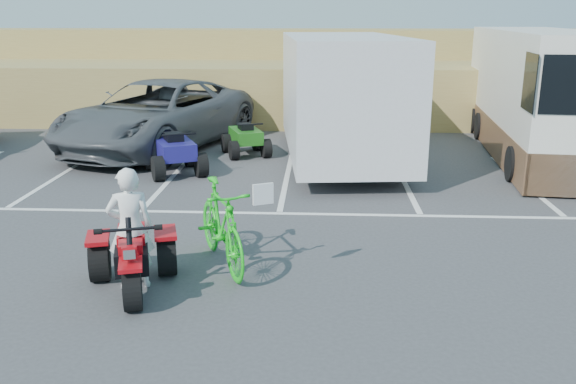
{
  "coord_description": "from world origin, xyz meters",
  "views": [
    {
      "loc": [
        0.75,
        -8.69,
        3.67
      ],
      "look_at": [
        0.27,
        0.46,
        1.0
      ],
      "focal_mm": 38.0,
      "sensor_mm": 36.0,
      "label": 1
    }
  ],
  "objects_px": {
    "green_dirt_bike": "(221,225)",
    "quad_atv_green": "(246,155)",
    "rv_motorhome": "(536,102)",
    "rider": "(130,228)",
    "cargo_trailer": "(342,95)",
    "red_trike_atv": "(135,290)",
    "quad_atv_blue": "(176,173)",
    "grey_pickup": "(158,115)"
  },
  "relations": [
    {
      "from": "green_dirt_bike",
      "to": "quad_atv_green",
      "type": "height_order",
      "value": "green_dirt_bike"
    },
    {
      "from": "rv_motorhome",
      "to": "quad_atv_green",
      "type": "relative_size",
      "value": 6.32
    },
    {
      "from": "rider",
      "to": "rv_motorhome",
      "type": "height_order",
      "value": "rv_motorhome"
    },
    {
      "from": "cargo_trailer",
      "to": "red_trike_atv",
      "type": "bearing_deg",
      "value": -116.69
    },
    {
      "from": "rider",
      "to": "quad_atv_blue",
      "type": "relative_size",
      "value": 1.03
    },
    {
      "from": "rider",
      "to": "cargo_trailer",
      "type": "xyz_separation_m",
      "value": [
        3.13,
        7.87,
        0.86
      ]
    },
    {
      "from": "red_trike_atv",
      "to": "cargo_trailer",
      "type": "relative_size",
      "value": 0.24
    },
    {
      "from": "grey_pickup",
      "to": "quad_atv_green",
      "type": "height_order",
      "value": "grey_pickup"
    },
    {
      "from": "green_dirt_bike",
      "to": "cargo_trailer",
      "type": "distance_m",
      "value": 7.44
    },
    {
      "from": "rider",
      "to": "grey_pickup",
      "type": "xyz_separation_m",
      "value": [
        -2.01,
        9.16,
        0.09
      ]
    },
    {
      "from": "quad_atv_green",
      "to": "grey_pickup",
      "type": "bearing_deg",
      "value": 143.76
    },
    {
      "from": "red_trike_atv",
      "to": "rv_motorhome",
      "type": "distance_m",
      "value": 12.49
    },
    {
      "from": "red_trike_atv",
      "to": "grey_pickup",
      "type": "height_order",
      "value": "grey_pickup"
    },
    {
      "from": "cargo_trailer",
      "to": "quad_atv_green",
      "type": "xyz_separation_m",
      "value": [
        -2.55,
        0.54,
        -1.72
      ]
    },
    {
      "from": "rider",
      "to": "quad_atv_blue",
      "type": "height_order",
      "value": "rider"
    },
    {
      "from": "quad_atv_blue",
      "to": "red_trike_atv",
      "type": "bearing_deg",
      "value": -106.84
    },
    {
      "from": "quad_atv_blue",
      "to": "green_dirt_bike",
      "type": "bearing_deg",
      "value": -95.02
    },
    {
      "from": "rv_motorhome",
      "to": "green_dirt_bike",
      "type": "bearing_deg",
      "value": -125.88
    },
    {
      "from": "green_dirt_bike",
      "to": "rider",
      "type": "bearing_deg",
      "value": -169.66
    },
    {
      "from": "rider",
      "to": "cargo_trailer",
      "type": "height_order",
      "value": "cargo_trailer"
    },
    {
      "from": "red_trike_atv",
      "to": "quad_atv_green",
      "type": "bearing_deg",
      "value": 70.43
    },
    {
      "from": "quad_atv_blue",
      "to": "rv_motorhome",
      "type": "bearing_deg",
      "value": -8.66
    },
    {
      "from": "quad_atv_blue",
      "to": "rider",
      "type": "bearing_deg",
      "value": -107.02
    },
    {
      "from": "rider",
      "to": "quad_atv_blue",
      "type": "xyz_separation_m",
      "value": [
        -0.88,
        6.33,
        -0.86
      ]
    },
    {
      "from": "green_dirt_bike",
      "to": "red_trike_atv",
      "type": "bearing_deg",
      "value": -163.98
    },
    {
      "from": "red_trike_atv",
      "to": "quad_atv_green",
      "type": "distance_m",
      "value": 8.58
    },
    {
      "from": "quad_atv_green",
      "to": "cargo_trailer",
      "type": "bearing_deg",
      "value": -32.28
    },
    {
      "from": "grey_pickup",
      "to": "cargo_trailer",
      "type": "bearing_deg",
      "value": 5.17
    },
    {
      "from": "grey_pickup",
      "to": "rv_motorhome",
      "type": "distance_m",
      "value": 10.41
    },
    {
      "from": "rider",
      "to": "rv_motorhome",
      "type": "relative_size",
      "value": 0.19
    },
    {
      "from": "rider",
      "to": "quad_atv_green",
      "type": "height_order",
      "value": "rider"
    },
    {
      "from": "rider",
      "to": "quad_atv_green",
      "type": "xyz_separation_m",
      "value": [
        0.58,
        8.41,
        -0.86
      ]
    },
    {
      "from": "green_dirt_bike",
      "to": "grey_pickup",
      "type": "xyz_separation_m",
      "value": [
        -3.13,
        8.37,
        0.3
      ]
    },
    {
      "from": "red_trike_atv",
      "to": "cargo_trailer",
      "type": "bearing_deg",
      "value": 52.96
    },
    {
      "from": "grey_pickup",
      "to": "quad_atv_blue",
      "type": "bearing_deg",
      "value": -49.14
    },
    {
      "from": "green_dirt_bike",
      "to": "quad_atv_blue",
      "type": "height_order",
      "value": "green_dirt_bike"
    },
    {
      "from": "rv_motorhome",
      "to": "quad_atv_green",
      "type": "distance_m",
      "value": 7.96
    },
    {
      "from": "rider",
      "to": "rv_motorhome",
      "type": "bearing_deg",
      "value": -148.83
    },
    {
      "from": "green_dirt_bike",
      "to": "cargo_trailer",
      "type": "relative_size",
      "value": 0.31
    },
    {
      "from": "red_trike_atv",
      "to": "rv_motorhome",
      "type": "height_order",
      "value": "rv_motorhome"
    },
    {
      "from": "red_trike_atv",
      "to": "cargo_trailer",
      "type": "xyz_separation_m",
      "value": [
        3.09,
        8.02,
        1.72
      ]
    },
    {
      "from": "red_trike_atv",
      "to": "rider",
      "type": "height_order",
      "value": "rider"
    }
  ]
}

